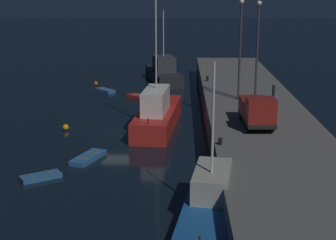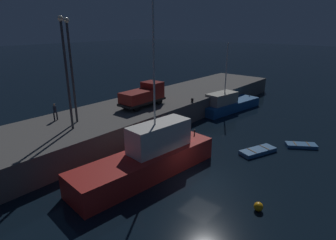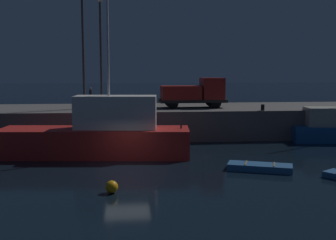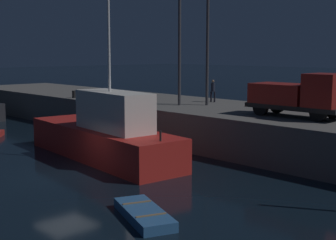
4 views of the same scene
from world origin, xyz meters
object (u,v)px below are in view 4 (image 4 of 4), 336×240
Objects in this scene: dinghy_orange_near at (144,214)px; bollard_west at (74,94)px; fishing_trawler_red at (105,135)px; dockworker at (213,89)px; lamp_post_west at (180,27)px; lamp_post_east at (208,28)px; utility_truck at (300,95)px.

dinghy_orange_near is 6.23× the size of bollard_west.
bollard_west is at bearing 155.28° from fishing_trawler_red.
fishing_trawler_red is 22.20× the size of bollard_west.
dinghy_orange_near is 2.26× the size of dockworker.
lamp_post_west is (-10.50, 12.25, 7.41)m from dinghy_orange_near.
lamp_post_east is (1.29, 1.36, -0.05)m from lamp_post_west.
utility_truck is 9.20m from dockworker.
dinghy_orange_near is at bearing -55.93° from lamp_post_east.
utility_truck is 18.59m from bollard_west.
fishing_trawler_red is 10.15m from dinghy_orange_near.
fishing_trawler_red is at bearing -82.53° from dockworker.
fishing_trawler_red is at bearing 151.66° from dinghy_orange_near.
lamp_post_west is at bearing 130.60° from dinghy_orange_near.
lamp_post_west reaches higher than dockworker.
lamp_post_east is at bearing 92.16° from fishing_trawler_red.
lamp_post_east reaches higher than utility_truck.
utility_truck is (7.70, -0.95, -3.99)m from lamp_post_east.
utility_truck is (-1.51, 12.66, 3.37)m from dinghy_orange_near.
lamp_post_east is (-9.20, 13.61, 7.36)m from dinghy_orange_near.
lamp_post_west reaches higher than dinghy_orange_near.
lamp_post_west is at bearing 14.44° from bollard_west.
fishing_trawler_red is 1.41× the size of lamp_post_west.
utility_truck is at bearing 8.74° from bollard_west.
fishing_trawler_red reaches higher than lamp_post_east.
fishing_trawler_red is 12.16m from bollard_west.
lamp_post_east is at bearing 19.50° from bollard_west.
lamp_post_west is (-1.63, 7.47, 6.24)m from fishing_trawler_red.
lamp_post_west is 1.88m from lamp_post_east.
dockworker is 11.12m from bollard_west.
lamp_post_west reaches higher than lamp_post_east.
lamp_post_west is 1.64× the size of utility_truck.
bollard_west is (-18.35, -2.82, -0.93)m from utility_truck.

